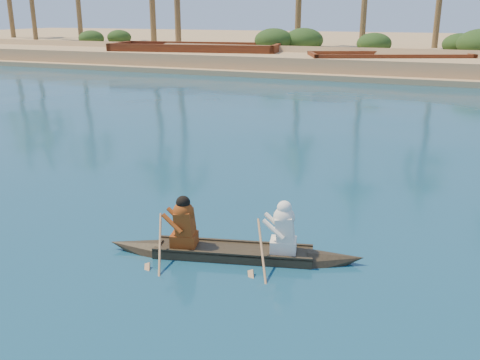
% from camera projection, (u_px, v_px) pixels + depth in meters
% --- Properties ---
extents(canoe, '(4.72, 1.70, 1.30)m').
position_uv_depth(canoe, '(233.00, 244.00, 9.72)').
color(canoe, '#372C1E').
rests_on(canoe, ground).
extents(barge_left, '(13.83, 6.50, 2.22)m').
position_uv_depth(barge_left, '(196.00, 57.00, 42.68)').
color(barge_left, brown).
rests_on(barge_left, ground).
extents(barge_mid, '(11.46, 7.53, 1.82)m').
position_uv_depth(barge_mid, '(388.00, 66.00, 37.43)').
color(barge_mid, brown).
rests_on(barge_mid, ground).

